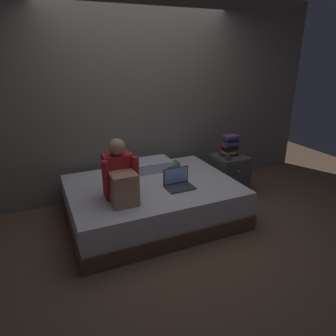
{
  "coord_description": "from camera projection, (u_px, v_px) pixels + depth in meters",
  "views": [
    {
      "loc": [
        -1.4,
        -2.83,
        1.94
      ],
      "look_at": [
        -0.08,
        0.1,
        0.72
      ],
      "focal_mm": 32.42,
      "sensor_mm": 36.0,
      "label": 1
    }
  ],
  "objects": [
    {
      "name": "ground_plane",
      "position": [
        177.0,
        226.0,
        3.64
      ],
      "size": [
        8.0,
        8.0,
        0.0
      ],
      "primitive_type": "plane",
      "color": "brown"
    },
    {
      "name": "wall_back",
      "position": [
        140.0,
        99.0,
        4.18
      ],
      "size": [
        5.6,
        0.1,
        2.7
      ],
      "primitive_type": "cube",
      "color": "slate",
      "rests_on": "ground_plane"
    },
    {
      "name": "bed",
      "position": [
        152.0,
        201.0,
        3.73
      ],
      "size": [
        2.0,
        1.5,
        0.47
      ],
      "color": "brown",
      "rests_on": "ground_plane"
    },
    {
      "name": "nightstand",
      "position": [
        229.0,
        174.0,
        4.42
      ],
      "size": [
        0.44,
        0.46,
        0.56
      ],
      "color": "#474442",
      "rests_on": "ground_plane"
    },
    {
      "name": "person_sitting",
      "position": [
        120.0,
        177.0,
        3.18
      ],
      "size": [
        0.39,
        0.44,
        0.66
      ],
      "color": "#B21E28",
      "rests_on": "bed"
    },
    {
      "name": "laptop",
      "position": [
        178.0,
        183.0,
        3.53
      ],
      "size": [
        0.32,
        0.23,
        0.22
      ],
      "color": "#333842",
      "rests_on": "bed"
    },
    {
      "name": "pillow",
      "position": [
        150.0,
        165.0,
        4.06
      ],
      "size": [
        0.56,
        0.36,
        0.13
      ],
      "primitive_type": "cube",
      "color": "silver",
      "rests_on": "bed"
    },
    {
      "name": "book_stack",
      "position": [
        230.0,
        145.0,
        4.31
      ],
      "size": [
        0.24,
        0.18,
        0.3
      ],
      "color": "black",
      "rests_on": "nightstand"
    },
    {
      "name": "mug",
      "position": [
        228.0,
        157.0,
        4.15
      ],
      "size": [
        0.08,
        0.08,
        0.09
      ],
      "primitive_type": "cylinder",
      "color": "#3D3D42",
      "rests_on": "nightstand"
    },
    {
      "name": "clothes_pile",
      "position": [
        171.0,
        165.0,
        4.1
      ],
      "size": [
        0.28,
        0.24,
        0.12
      ],
      "color": "#3D4C8E",
      "rests_on": "bed"
    }
  ]
}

